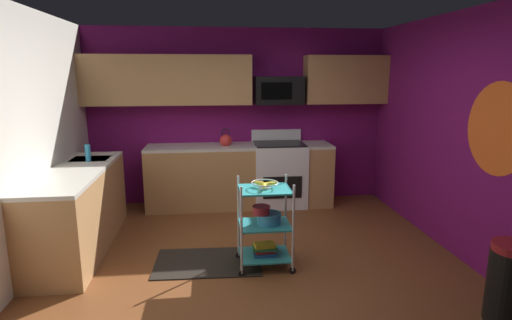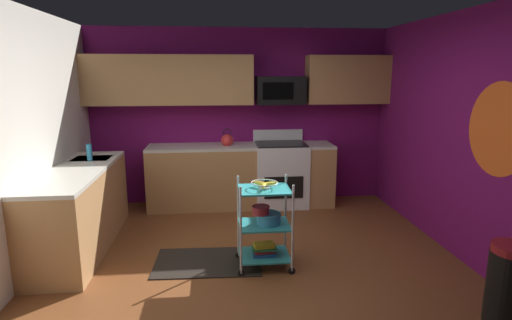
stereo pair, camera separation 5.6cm
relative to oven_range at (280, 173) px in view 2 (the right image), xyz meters
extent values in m
cube|color=brown|center=(-0.59, -2.10, -0.50)|extent=(4.40, 4.80, 0.04)
cube|color=#6B1156|center=(-0.59, 0.33, 0.82)|extent=(4.52, 0.06, 2.60)
cube|color=silver|center=(-2.82, -2.10, 0.82)|extent=(0.06, 4.80, 2.60)
cube|color=#6B1156|center=(1.64, -2.10, 0.82)|extent=(0.06, 4.80, 2.60)
cylinder|color=#E5591E|center=(1.61, -2.43, 0.97)|extent=(0.00, 0.87, 0.87)
cube|color=#B27F4C|center=(-0.59, 0.00, -0.04)|extent=(2.70, 0.60, 0.88)
cube|color=beige|center=(-0.59, 0.00, 0.42)|extent=(2.70, 0.60, 0.04)
cube|color=#B27F4C|center=(-2.49, -1.34, -0.04)|extent=(0.60, 2.07, 0.88)
cube|color=beige|center=(-2.49, -1.34, 0.42)|extent=(0.60, 2.07, 0.04)
cube|color=#B7BABC|center=(-2.49, -0.75, 0.36)|extent=(0.44, 0.36, 0.16)
cube|color=white|center=(0.00, 0.00, -0.02)|extent=(0.76, 0.64, 0.92)
cube|color=black|center=(0.00, -0.33, -0.13)|extent=(0.56, 0.01, 0.32)
cube|color=white|center=(0.00, 0.29, 0.53)|extent=(0.76, 0.06, 0.18)
cube|color=black|center=(0.00, 0.00, 0.45)|extent=(0.72, 0.60, 0.02)
cube|color=#B27F4C|center=(-1.59, 0.13, 1.37)|extent=(2.39, 0.33, 0.70)
cube|color=#B27F4C|center=(1.01, 0.13, 1.37)|extent=(1.21, 0.33, 0.70)
cube|color=black|center=(0.00, 0.11, 1.22)|extent=(0.70, 0.38, 0.40)
cube|color=black|center=(-0.06, -0.09, 1.22)|extent=(0.44, 0.01, 0.24)
cylinder|color=silver|center=(-0.74, -2.22, 0.00)|extent=(0.02, 0.02, 0.88)
cylinder|color=black|center=(-0.74, -2.22, -0.44)|extent=(0.07, 0.02, 0.07)
cylinder|color=silver|center=(-0.23, -2.22, 0.00)|extent=(0.02, 0.02, 0.88)
cylinder|color=black|center=(-0.23, -2.22, -0.44)|extent=(0.07, 0.02, 0.07)
cylinder|color=silver|center=(-0.74, -1.80, 0.00)|extent=(0.02, 0.02, 0.88)
cylinder|color=black|center=(-0.74, -1.80, -0.44)|extent=(0.07, 0.02, 0.07)
cylinder|color=silver|center=(-0.23, -1.80, 0.00)|extent=(0.02, 0.02, 0.88)
cylinder|color=black|center=(-0.23, -1.80, -0.44)|extent=(0.07, 0.02, 0.07)
cube|color=teal|center=(-0.48, -2.01, -0.36)|extent=(0.51, 0.42, 0.02)
cube|color=teal|center=(-0.48, -2.01, -0.03)|extent=(0.51, 0.42, 0.02)
cube|color=teal|center=(-0.48, -2.01, 0.34)|extent=(0.51, 0.42, 0.02)
torus|color=silver|center=(-0.48, -2.01, 0.41)|extent=(0.27, 0.27, 0.01)
cylinder|color=silver|center=(-0.48, -2.01, 0.36)|extent=(0.12, 0.12, 0.02)
ellipsoid|color=yellow|center=(-0.44, -2.00, 0.40)|extent=(0.17, 0.09, 0.04)
ellipsoid|color=yellow|center=(-0.52, -1.98, 0.40)|extent=(0.15, 0.14, 0.04)
ellipsoid|color=yellow|center=(-0.50, -2.06, 0.40)|extent=(0.08, 0.17, 0.04)
cylinder|color=#338CBF|center=(-0.44, -2.01, 0.04)|extent=(0.24, 0.24, 0.11)
torus|color=#338CBF|center=(-0.44, -2.01, 0.09)|extent=(0.25, 0.25, 0.01)
cylinder|color=maroon|center=(-0.52, -2.03, 0.13)|extent=(0.17, 0.17, 0.08)
torus|color=maroon|center=(-0.52, -2.03, 0.17)|extent=(0.18, 0.18, 0.01)
cube|color=#1E4C8C|center=(-0.48, -2.01, -0.33)|extent=(0.24, 0.20, 0.03)
cube|color=#B22626|center=(-0.48, -2.01, -0.31)|extent=(0.21, 0.16, 0.03)
cube|color=#26723F|center=(-0.48, -2.01, -0.28)|extent=(0.26, 0.17, 0.02)
cube|color=gold|center=(-0.48, -2.01, -0.25)|extent=(0.22, 0.15, 0.04)
sphere|color=red|center=(-0.79, 0.00, 0.51)|extent=(0.18, 0.18, 0.18)
sphere|color=black|center=(-0.79, 0.00, 0.60)|extent=(0.03, 0.03, 0.03)
cone|color=red|center=(-0.70, 0.00, 0.53)|extent=(0.09, 0.04, 0.06)
torus|color=black|center=(-0.79, 0.00, 0.63)|extent=(0.12, 0.01, 0.12)
cylinder|color=#2D8CBF|center=(-2.47, -0.90, 0.54)|extent=(0.06, 0.06, 0.20)
cylinder|color=black|center=(1.31, -3.19, -0.18)|extent=(0.34, 0.34, 0.60)
cube|color=black|center=(-1.07, -1.88, -0.47)|extent=(1.13, 0.74, 0.01)
camera|label=1|loc=(-1.02, -5.94, 1.49)|focal=29.09mm
camera|label=2|loc=(-0.97, -5.95, 1.49)|focal=29.09mm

